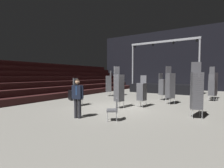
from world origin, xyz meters
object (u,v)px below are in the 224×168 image
Objects in this scene: stage_riser at (166,87)px; chair_stack_mid_right at (212,88)px; chair_stack_rear_centre at (109,83)px; equipment_road_case at (73,95)px; chair_stack_mid_centre at (197,90)px; chair_stack_rear_right at (213,83)px; chair_stack_front_right at (119,87)px; chair_stack_mid_left at (163,87)px; loose_chair_near_man at (114,108)px; chair_stack_aisle_right at (142,91)px; chair_stack_aisle_left at (120,86)px; chair_stack_front_left at (170,85)px; man_with_tie at (78,96)px; chair_stack_rear_left at (78,92)px.

chair_stack_mid_right is at bearing -44.47° from stage_riser.
equipment_road_case is at bearing 118.72° from chair_stack_rear_centre.
chair_stack_rear_right is (0.47, 7.32, 0.04)m from chair_stack_mid_centre.
chair_stack_front_right is 7.41m from chair_stack_mid_right.
chair_stack_rear_right reaches higher than chair_stack_front_right.
chair_stack_mid_right reaches higher than equipment_road_case.
loose_chair_near_man is at bearing 21.47° from chair_stack_mid_left.
chair_stack_rear_centre is 2.44× the size of loose_chair_near_man.
stage_riser is 3.52× the size of chair_stack_mid_left.
chair_stack_rear_centre is (-7.59, 4.46, -0.08)m from chair_stack_mid_centre.
chair_stack_mid_left is at bearing -33.65° from loose_chair_near_man.
chair_stack_mid_left is 3.53m from chair_stack_mid_right.
chair_stack_mid_right is at bearing -114.38° from chair_stack_aisle_right.
chair_stack_mid_right is 1.15× the size of chair_stack_aisle_left.
chair_stack_aisle_right is (-3.01, 1.12, -0.29)m from chair_stack_mid_centre.
chair_stack_mid_right is (2.29, 3.02, -0.25)m from chair_stack_front_left.
chair_stack_front_left reaches higher than chair_stack_mid_left.
man_with_tie is 7.59m from chair_stack_mid_left.
equipment_road_case is (-9.04, -6.27, -0.91)m from chair_stack_rear_right.
chair_stack_aisle_left is at bearing -37.27° from chair_stack_aisle_right.
chair_stack_mid_left is 4.83m from chair_stack_rear_centre.
stage_riser is 13.31m from man_with_tie.
loose_chair_near_man is at bearing 103.87° from chair_stack_aisle_right.
chair_stack_rear_right is 7.72m from chair_stack_aisle_left.
chair_stack_mid_centre reaches higher than chair_stack_aisle_left.
chair_stack_mid_left is 0.89× the size of chair_stack_rear_centre.
chair_stack_front_right reaches higher than chair_stack_mid_left.
chair_stack_aisle_right is (1.00, 0.97, -0.25)m from chair_stack_front_right.
chair_stack_rear_centre is at bearing -66.35° from chair_stack_mid_left.
stage_riser is 11.38m from chair_stack_rear_left.
chair_stack_mid_left is at bearing 136.98° from chair_stack_rear_left.
chair_stack_mid_centre is 1.45× the size of chair_stack_rear_left.
chair_stack_front_left reaches higher than chair_stack_aisle_left.
chair_stack_mid_right is 1.29m from chair_stack_rear_right.
loose_chair_near_man is at bearing -91.61° from chair_stack_mid_right.
chair_stack_rear_centre is 1.28m from chair_stack_aisle_left.
chair_stack_mid_centre is at bearing -74.61° from chair_stack_mid_right.
man_with_tie is 1.01× the size of chair_stack_aisle_left.
chair_stack_front_right is 4.01m from chair_stack_mid_centre.
loose_chair_near_man is (1.19, -2.48, -0.66)m from chair_stack_front_right.
chair_stack_rear_right reaches higher than chair_stack_rear_left.
chair_stack_aisle_left is (-2.65, 8.38, -0.12)m from man_with_tie.
chair_stack_mid_centre is at bearing -68.82° from stage_riser.
man_with_tie is at bearing -91.40° from stage_riser.
chair_stack_front_left is 3.62m from chair_stack_front_right.
chair_stack_aisle_left is at bearing -121.15° from stage_riser.
chair_stack_mid_centre is 1.07× the size of chair_stack_rear_centre.
chair_stack_front_left is at bearing 16.51° from equipment_road_case.
chair_stack_mid_centre reaches higher than loose_chair_near_man.
chair_stack_front_left is 1.32× the size of chair_stack_aisle_right.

